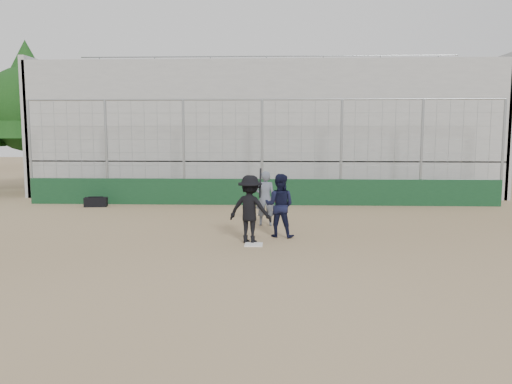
{
  "coord_description": "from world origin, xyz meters",
  "views": [
    {
      "loc": [
        0.55,
        -12.01,
        2.73
      ],
      "look_at": [
        0.0,
        1.4,
        1.15
      ],
      "focal_mm": 35.0,
      "sensor_mm": 36.0,
      "label": 1
    }
  ],
  "objects_px": {
    "batter_at_plate": "(250,209)",
    "equipment_bag": "(96,202)",
    "umpire": "(265,201)",
    "catcher_crouched": "(279,216)"
  },
  "relations": [
    {
      "from": "catcher_crouched",
      "to": "umpire",
      "type": "height_order",
      "value": "umpire"
    },
    {
      "from": "batter_at_plate",
      "to": "equipment_bag",
      "type": "xyz_separation_m",
      "value": [
        -6.1,
        5.92,
        -0.67
      ]
    },
    {
      "from": "batter_at_plate",
      "to": "umpire",
      "type": "relative_size",
      "value": 1.27
    },
    {
      "from": "catcher_crouched",
      "to": "umpire",
      "type": "distance_m",
      "value": 1.73
    },
    {
      "from": "umpire",
      "to": "equipment_bag",
      "type": "distance_m",
      "value": 7.37
    },
    {
      "from": "catcher_crouched",
      "to": "umpire",
      "type": "relative_size",
      "value": 0.78
    },
    {
      "from": "batter_at_plate",
      "to": "equipment_bag",
      "type": "bearing_deg",
      "value": 135.87
    },
    {
      "from": "batter_at_plate",
      "to": "equipment_bag",
      "type": "relative_size",
      "value": 2.17
    },
    {
      "from": "equipment_bag",
      "to": "catcher_crouched",
      "type": "bearing_deg",
      "value": -37.4
    },
    {
      "from": "catcher_crouched",
      "to": "umpire",
      "type": "bearing_deg",
      "value": 103.91
    }
  ]
}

